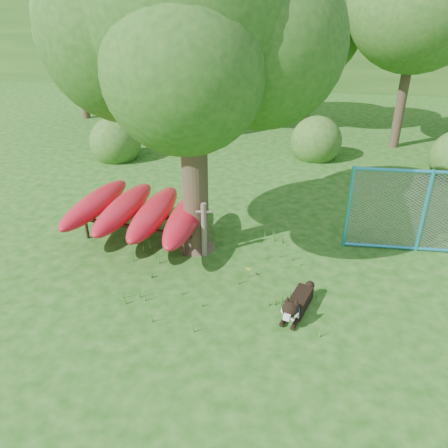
% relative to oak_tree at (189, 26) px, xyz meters
% --- Properties ---
extents(ground, '(80.00, 80.00, 0.00)m').
position_rel_oak_tree_xyz_m(ground, '(0.59, -1.87, -4.65)').
color(ground, '#17480E').
rests_on(ground, ground).
extents(oak_tree, '(5.71, 5.05, 6.97)m').
position_rel_oak_tree_xyz_m(oak_tree, '(0.00, 0.00, 0.00)').
color(oak_tree, '#3A2D1F').
rests_on(oak_tree, ground).
extents(wooden_post, '(0.35, 0.15, 1.26)m').
position_rel_oak_tree_xyz_m(wooden_post, '(0.28, -0.33, -3.98)').
color(wooden_post, '#615849').
rests_on(wooden_post, ground).
extents(kayak_rack, '(3.14, 3.25, 1.01)m').
position_rel_oak_tree_xyz_m(kayak_rack, '(-1.35, 0.06, -3.88)').
color(kayak_rack, black).
rests_on(kayak_rack, ground).
extents(husky_dog, '(0.58, 1.23, 0.57)m').
position_rel_oak_tree_xyz_m(husky_dog, '(2.39, -2.01, -4.45)').
color(husky_dog, black).
rests_on(husky_dog, ground).
extents(fence_section, '(3.31, 0.29, 3.23)m').
position_rel_oak_tree_xyz_m(fence_section, '(4.95, 0.81, -3.68)').
color(fence_section, '#2895BD').
rests_on(fence_section, ground).
extents(wildflower_clump, '(0.10, 0.10, 0.23)m').
position_rel_oak_tree_xyz_m(wildflower_clump, '(1.37, -1.01, -4.47)').
color(wildflower_clump, '#3E8029').
rests_on(wildflower_clump, ground).
extents(bg_tree_a, '(4.40, 4.40, 6.70)m').
position_rel_oak_tree_xyz_m(bg_tree_a, '(-5.91, 8.13, -0.17)').
color(bg_tree_a, '#3A2D1F').
rests_on(bg_tree_a, ground).
extents(bg_tree_c, '(4.00, 4.00, 6.12)m').
position_rel_oak_tree_xyz_m(bg_tree_c, '(2.09, 11.13, -0.54)').
color(bg_tree_c, '#3A2D1F').
rests_on(bg_tree_c, ground).
extents(bg_tree_d, '(4.80, 4.80, 7.50)m').
position_rel_oak_tree_xyz_m(bg_tree_d, '(5.59, 9.13, 0.43)').
color(bg_tree_d, '#3A2D1F').
rests_on(bg_tree_d, ground).
extents(bg_tree_f, '(3.60, 3.60, 5.55)m').
position_rel_oak_tree_xyz_m(bg_tree_f, '(-8.41, 11.13, -0.92)').
color(bg_tree_f, '#3A2D1F').
rests_on(bg_tree_f, ground).
extents(shrub_left, '(1.80, 1.80, 1.80)m').
position_rel_oak_tree_xyz_m(shrub_left, '(-4.41, 5.63, -4.65)').
color(shrub_left, '#2D5D1E').
rests_on(shrub_left, ground).
extents(shrub_mid, '(1.80, 1.80, 1.80)m').
position_rel_oak_tree_xyz_m(shrub_mid, '(2.59, 7.13, -4.65)').
color(shrub_mid, '#2D5D1E').
rests_on(shrub_mid, ground).
extents(wooded_hillside, '(80.00, 12.00, 6.00)m').
position_rel_oak_tree_xyz_m(wooded_hillside, '(0.59, 26.13, -1.65)').
color(wooded_hillside, '#2D5D1E').
rests_on(wooded_hillside, ground).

